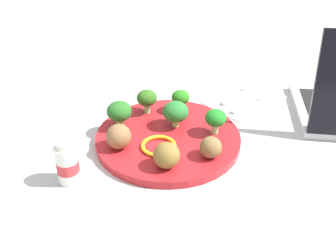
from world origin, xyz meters
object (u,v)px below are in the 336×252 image
Objects in this scene: broccoli_floret_mid_right at (119,112)px; meatball_near_rim at (119,137)px; broccoli_floret_far_rim at (176,112)px; broccoli_floret_back_left at (180,98)px; meatball_front_right at (209,148)px; pepper_ring_front_left at (159,146)px; broccoli_floret_front_left at (147,98)px; meatball_mid_right at (166,155)px; plate at (168,138)px; broccoli_floret_center at (216,118)px; fork at (241,94)px; knife at (253,100)px; yogurt_bottle at (67,164)px; napkin at (245,100)px.

broccoli_floret_mid_right is 0.07m from meatball_near_rim.
broccoli_floret_mid_right is (-0.08, 0.08, 0.00)m from broccoli_floret_far_rim.
meatball_front_right is (-0.09, -0.14, -0.01)m from broccoli_floret_back_left.
meatball_near_rim is (-0.17, -0.00, -0.01)m from broccoli_floret_back_left.
broccoli_floret_back_left is 0.73× the size of pepper_ring_front_left.
broccoli_floret_back_left is at bearing -42.70° from broccoli_floret_front_left.
meatball_mid_right is 0.10m from meatball_near_rim.
broccoli_floret_far_rim reaches higher than meatball_near_rim.
plate is 4.23× the size of pepper_ring_front_left.
fork is at bearing 18.25° from broccoli_floret_center.
broccoli_floret_mid_right is at bearing 162.60° from fork.
broccoli_floret_center is 0.12m from pepper_ring_front_left.
meatball_front_right is 0.26m from knife.
meatball_near_rim is at bearing 147.03° from broccoli_floret_center.
broccoli_floret_front_left is at bearing 102.22° from broccoli_floret_center.
meatball_mid_right is 0.32× the size of knife.
plate is 0.25m from fork.
meatball_front_right is at bearing -165.51° from knife.
meatball_near_rim is 0.11m from yogurt_bottle.
knife is at bearing -8.49° from plate.
broccoli_floret_front_left is 0.24m from fork.
broccoli_floret_back_left reaches higher than pepper_ring_front_left.
broccoli_floret_far_rim is at bearing 17.53° from plate.
yogurt_bottle is (-0.16, -0.05, -0.01)m from broccoli_floret_mid_right.
napkin is (0.25, 0.08, -0.03)m from meatball_front_right.
knife is (0.16, -0.08, -0.04)m from broccoli_floret_back_left.
broccoli_floret_back_left is 0.28m from yogurt_bottle.
napkin is at bearing -8.17° from yogurt_bottle.
meatball_near_rim reaches higher than meatball_front_right.
broccoli_floret_front_left is 0.20m from meatball_front_right.
broccoli_floret_back_left is (0.05, -0.05, -0.00)m from broccoli_floret_front_left.
meatball_front_right is at bearing -37.05° from yogurt_bottle.
plate is at bearing 179.65° from fork.
meatball_mid_right is at bearing -80.14° from meatball_near_rim.
pepper_ring_front_left is at bearing -155.57° from broccoli_floret_back_left.
broccoli_floret_far_rim reaches higher than knife.
plate is 0.11m from meatball_front_right.
broccoli_floret_mid_right reaches higher than napkin.
meatball_front_right is 0.23× the size of napkin.
napkin is at bearing -0.60° from pepper_ring_front_left.
pepper_ring_front_left is at bearing 175.82° from knife.
meatball_mid_right is 0.99× the size of meatball_near_rim.
broccoli_floret_far_rim and broccoli_floret_mid_right have the same top height.
broccoli_floret_back_left reaches higher than meatball_near_rim.
broccoli_floret_back_left is 0.61× the size of yogurt_bottle.
pepper_ring_front_left is 0.55× the size of fork.
plate is 0.20m from yogurt_bottle.
pepper_ring_front_left reaches higher than knife.
broccoli_floret_far_rim is 1.03× the size of broccoli_floret_front_left.
broccoli_floret_mid_right is 0.14m from broccoli_floret_back_left.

